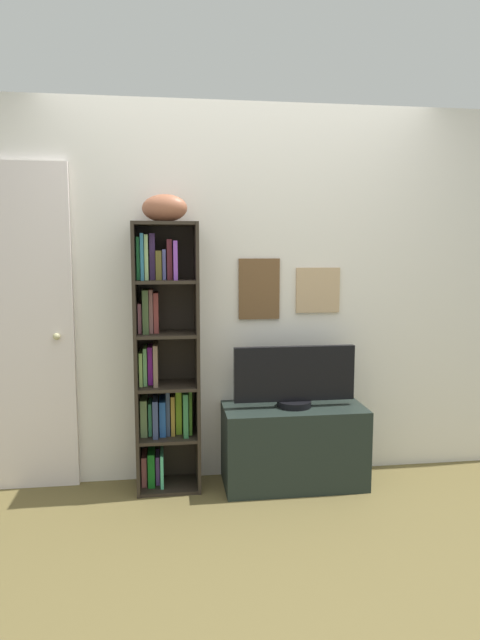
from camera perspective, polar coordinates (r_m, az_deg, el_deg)
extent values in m
cube|color=brown|center=(2.93, 3.42, -24.33)|extent=(5.20, 5.20, 0.04)
cube|color=silver|center=(3.62, 0.12, 2.67)|extent=(4.80, 0.06, 2.44)
cube|color=brown|center=(3.59, 2.00, 3.25)|extent=(0.27, 0.02, 0.40)
cube|color=#AA8285|center=(3.59, 2.01, 3.24)|extent=(0.22, 0.01, 0.35)
cube|color=tan|center=(3.68, 8.09, 3.09)|extent=(0.29, 0.02, 0.30)
cube|color=#BAB197|center=(3.68, 8.11, 3.08)|extent=(0.24, 0.01, 0.25)
cube|color=#2A231B|center=(3.47, -10.70, -4.03)|extent=(0.02, 0.30, 1.68)
cube|color=#2A231B|center=(3.47, -4.47, -3.93)|extent=(0.02, 0.30, 1.68)
cube|color=#2A231B|center=(3.60, -7.59, -3.54)|extent=(0.40, 0.01, 1.68)
cube|color=#2A231B|center=(3.71, -7.36, -16.66)|extent=(0.36, 0.29, 0.02)
cube|color=#2A231B|center=(3.59, -7.45, -11.87)|extent=(0.36, 0.29, 0.02)
cube|color=#2A231B|center=(3.50, -7.54, -6.78)|extent=(0.36, 0.29, 0.02)
cube|color=#2A231B|center=(3.43, -7.63, -1.46)|extent=(0.36, 0.29, 0.02)
cube|color=#2A231B|center=(3.40, -7.72, 4.01)|extent=(0.36, 0.29, 0.02)
cube|color=#2A231B|center=(3.40, -7.82, 9.88)|extent=(0.36, 0.29, 0.02)
cube|color=brown|center=(3.72, -9.88, -14.87)|extent=(0.03, 0.18, 0.19)
cube|color=#13621A|center=(3.70, -9.17, -14.75)|extent=(0.04, 0.20, 0.22)
cube|color=purple|center=(3.73, -8.54, -14.86)|extent=(0.02, 0.16, 0.18)
cube|color=#4AB686|center=(3.69, -8.10, -14.84)|extent=(0.02, 0.22, 0.21)
cube|color=#6C8B54|center=(3.60, -9.93, -9.74)|extent=(0.04, 0.18, 0.23)
cube|color=#3D9B65|center=(3.61, -9.30, -9.89)|extent=(0.02, 0.17, 0.21)
cube|color=navy|center=(3.58, -8.76, -9.80)|extent=(0.03, 0.23, 0.24)
cube|color=#1E4A8E|center=(3.59, -8.05, -9.82)|extent=(0.04, 0.19, 0.22)
cube|color=#2B3850|center=(3.59, -7.50, -9.33)|extent=(0.02, 0.18, 0.28)
cube|color=olive|center=(3.60, -7.01, -9.55)|extent=(0.02, 0.18, 0.25)
cube|color=#7BA822|center=(3.61, -6.42, -9.28)|extent=(0.04, 0.15, 0.28)
cube|color=#2D6B3D|center=(3.57, -5.72, -9.45)|extent=(0.03, 0.23, 0.28)
cube|color=#559E2E|center=(3.60, -5.22, -9.28)|extent=(0.02, 0.18, 0.28)
cube|color=#98CB62|center=(3.52, -10.22, -4.85)|extent=(0.02, 0.20, 0.21)
cube|color=#6AAC63|center=(3.52, -9.79, -4.61)|extent=(0.02, 0.18, 0.24)
cube|color=purple|center=(3.53, -9.29, -4.54)|extent=(0.03, 0.16, 0.24)
cube|color=brown|center=(3.49, -8.75, -4.48)|extent=(0.03, 0.23, 0.26)
cube|color=#B8697C|center=(3.47, -10.32, 0.28)|extent=(0.02, 0.18, 0.18)
cube|color=#394D2A|center=(3.45, -9.75, 0.95)|extent=(0.04, 0.21, 0.27)
cube|color=#8A5653|center=(3.47, -9.21, 0.98)|extent=(0.02, 0.17, 0.27)
cube|color=brown|center=(3.47, -8.70, 0.83)|extent=(0.03, 0.17, 0.25)
cube|color=#3EC363|center=(3.45, -10.47, 6.32)|extent=(0.02, 0.18, 0.26)
cube|color=teal|center=(3.42, -10.08, 6.49)|extent=(0.02, 0.24, 0.28)
cube|color=#9CBE77|center=(3.43, -9.67, 6.44)|extent=(0.02, 0.21, 0.27)
cube|color=#3A2452|center=(3.45, -9.08, 6.52)|extent=(0.03, 0.17, 0.28)
cube|color=brown|center=(3.43, -8.44, 5.67)|extent=(0.04, 0.21, 0.18)
cube|color=#6166AF|center=(3.45, -7.89, 5.75)|extent=(0.02, 0.18, 0.18)
cube|color=maroon|center=(3.45, -7.34, 6.26)|extent=(0.03, 0.18, 0.25)
cube|color=purple|center=(3.42, -6.75, 6.19)|extent=(0.03, 0.24, 0.24)
ellipsoid|color=#93543A|center=(3.40, -7.85, 11.44)|extent=(0.32, 0.24, 0.17)
cube|color=black|center=(3.65, 5.58, -12.83)|extent=(0.90, 0.42, 0.52)
cube|color=black|center=(3.47, 6.37, -13.95)|extent=(0.81, 0.01, 0.33)
cylinder|color=black|center=(3.57, 5.64, -8.62)|extent=(0.22, 0.22, 0.04)
cube|color=black|center=(3.52, 5.68, -5.56)|extent=(0.78, 0.04, 0.35)
cube|color=#23283D|center=(3.51, 5.73, -5.60)|extent=(0.74, 0.01, 0.31)
cube|color=silver|center=(3.69, -23.27, -0.96)|extent=(0.83, 0.04, 2.04)
cube|color=beige|center=(3.64, -23.66, 5.38)|extent=(0.53, 0.01, 0.74)
cube|color=beige|center=(3.76, -22.99, -7.79)|extent=(0.53, 0.01, 0.74)
sphere|color=tan|center=(3.58, -18.53, -1.63)|extent=(0.04, 0.04, 0.04)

